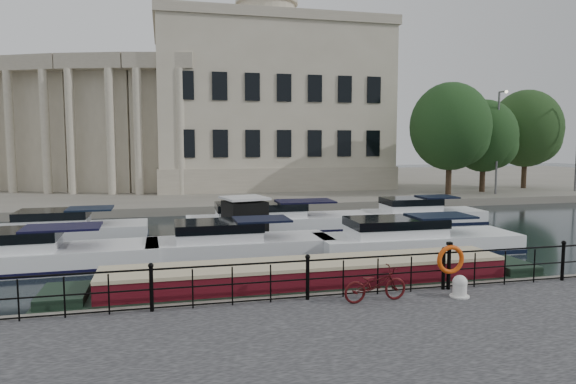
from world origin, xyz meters
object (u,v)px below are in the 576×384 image
(bicycle, at_px, (375,284))
(harbour_hut, at_px, (245,221))
(mooring_bollard, at_px, (460,287))
(life_ring_post, at_px, (450,260))
(narrowboat, at_px, (309,289))

(bicycle, relative_size, harbour_hut, 0.57)
(bicycle, xyz_separation_m, mooring_bollard, (2.39, -0.15, -0.18))
(harbour_hut, bearing_deg, life_ring_post, -82.73)
(narrowboat, bearing_deg, bicycle, -61.32)
(bicycle, relative_size, life_ring_post, 1.29)
(bicycle, distance_m, mooring_bollard, 2.40)
(life_ring_post, height_order, narrowboat, life_ring_post)
(mooring_bollard, bearing_deg, bicycle, 176.33)
(narrowboat, bearing_deg, harbour_hut, 92.50)
(bicycle, bearing_deg, life_ring_post, -82.14)
(mooring_bollard, height_order, life_ring_post, life_ring_post)
(narrowboat, bearing_deg, mooring_bollard, -32.77)
(harbour_hut, bearing_deg, bicycle, -94.81)
(mooring_bollard, xyz_separation_m, narrowboat, (-3.56, 2.29, -0.46))
(mooring_bollard, distance_m, narrowboat, 4.26)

